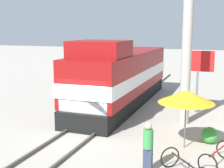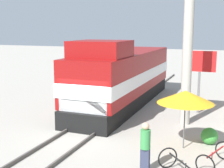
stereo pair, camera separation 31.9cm
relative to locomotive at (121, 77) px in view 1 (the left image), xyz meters
The scene contains 11 objects.
ground_plane 5.45m from the locomotive, 90.00° to the right, with size 120.00×120.00×0.00m, color gray.
rail_near 5.47m from the locomotive, 97.95° to the right, with size 0.08×38.29×0.15m, color #4C4742.
rail_far 5.47m from the locomotive, 82.05° to the right, with size 0.08×38.29×0.15m, color #4C4742.
locomotive is the anchor object (origin of this frame).
utility_pole 6.49m from the locomotive, 29.88° to the right, with size 1.80×0.49×11.97m.
vendor_umbrella 7.51m from the locomotive, 50.79° to the right, with size 2.26×2.26×2.41m.
billboard_sign 4.73m from the locomotive, ahead, with size 1.76×0.12×3.59m.
shrub_cluster 7.67m from the locomotive, 41.02° to the right, with size 0.71×0.71×0.71m, color #388C38.
person_bystander 9.33m from the locomotive, 65.52° to the right, with size 0.34×0.34×1.75m.
bicycle 10.02m from the locomotive, 59.31° to the right, with size 1.71×1.83×0.76m.
bicycle_spare 9.48m from the locomotive, 49.81° to the right, with size 1.23×1.82×0.71m.
Camera 1 is at (6.17, -13.11, 4.85)m, focal length 50.00 mm.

